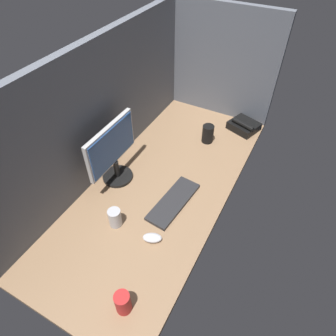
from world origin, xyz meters
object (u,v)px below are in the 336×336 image
Objects in this scene: mug_red_plastic at (123,303)px; monitor at (113,151)px; keyboard at (173,202)px; mug_black_travel at (208,134)px; mug_steel at (115,218)px; desk_phone at (244,126)px; mouse at (152,238)px.

monitor is at bearing 37.32° from mug_red_plastic.
keyboard is 3.17× the size of mug_red_plastic.
mug_black_travel is 87.68cm from mug_steel.
desk_phone is (84.42, -13.28, 2.19)cm from keyboard.
desk_phone is (110.45, -11.76, 1.49)cm from mouse.
monitor is at bearing 147.44° from desk_phone.
keyboard is 60.96cm from mug_red_plastic.
monitor is at bearing 93.26° from keyboard.
desk_phone is at bearing -2.18° from mug_red_plastic.
mug_steel is at bearing 67.96° from mouse.
mouse is at bearing -170.87° from keyboard.
mug_steel is (-26.63, 20.19, 4.23)cm from keyboard.
mug_red_plastic is (-62.00, -47.28, -14.78)cm from monitor.
keyboard is 3.54× the size of mug_steel.
mug_black_travel is at bearing -10.24° from mug_steel.
mug_red_plastic is at bearing -140.26° from mug_steel.
desk_phone is (144.68, -5.51, -2.65)cm from mug_red_plastic.
monitor is 44.14cm from keyboard.
mouse is 0.76× the size of mug_black_travel.
monitor is 53.03cm from mouse.
mug_black_travel is at bearing -31.07° from monitor.
mug_red_plastic is 144.81cm from desk_phone.
keyboard is 3.85× the size of mouse.
mug_black_travel is 30.71cm from desk_phone.
keyboard is at bearing -175.58° from mug_black_travel.
mug_red_plastic reaches higher than keyboard.
desk_phone is at bearing -3.16° from keyboard.
mug_black_travel is (85.68, 6.13, 4.60)cm from mouse.
mug_steel is at bearing 39.74° from mug_red_plastic.
mug_steel is at bearing 148.62° from keyboard.
mouse is (-27.77, -41.03, -18.92)cm from monitor.
mug_steel reaches higher than desk_phone.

